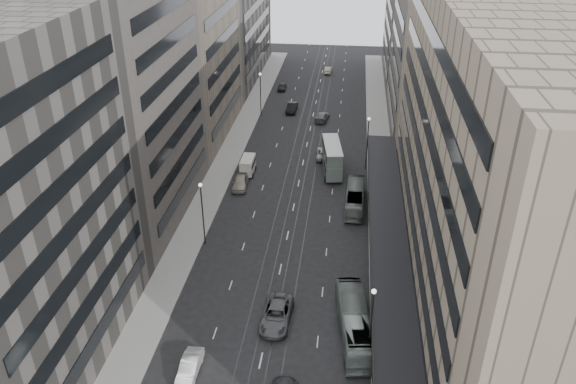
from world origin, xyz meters
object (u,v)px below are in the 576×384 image
at_px(panel_van, 248,165).
at_px(sedan_1, 190,367).
at_px(bus_far, 355,198).
at_px(bus_near, 354,323).
at_px(double_decker, 332,157).
at_px(sedan_2, 277,315).

bearing_deg(panel_van, sedan_1, -87.31).
bearing_deg(bus_far, sedan_1, 67.28).
distance_m(bus_near, double_decker, 35.00).
relative_size(double_decker, panel_van, 2.15).
xyz_separation_m(double_decker, panel_van, (-12.48, -1.81, -1.09)).
distance_m(bus_near, sedan_1, 15.78).
bearing_deg(bus_far, sedan_2, 74.30).
height_order(panel_van, sedan_2, panel_van).
xyz_separation_m(bus_near, panel_van, (-16.26, 32.97, -0.16)).
height_order(bus_far, sedan_1, bus_far).
distance_m(panel_van, sedan_2, 33.03).
relative_size(double_decker, sedan_1, 1.97).
height_order(bus_far, sedan_2, bus_far).
relative_size(double_decker, sedan_2, 1.41).
bearing_deg(sedan_1, panel_van, 93.56).
distance_m(double_decker, panel_van, 12.65).
bearing_deg(bus_far, bus_near, 92.15).
xyz_separation_m(double_decker, sedan_2, (-3.84, -33.69, -1.64)).
bearing_deg(sedan_1, sedan_2, 48.97).
bearing_deg(panel_van, bus_near, -63.79).
distance_m(bus_far, double_decker, 10.65).
bearing_deg(bus_near, panel_van, -71.01).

